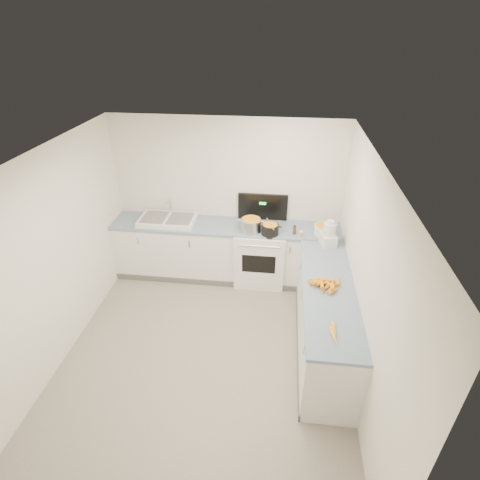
# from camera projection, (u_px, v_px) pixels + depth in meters

# --- Properties ---
(floor) EXTENTS (3.50, 4.00, 0.00)m
(floor) POSITION_uv_depth(u_px,v_px,m) (206.00, 354.00, 4.73)
(floor) COLOR gray
(floor) RESTS_ON ground
(ceiling) EXTENTS (3.50, 4.00, 0.00)m
(ceiling) POSITION_uv_depth(u_px,v_px,m) (194.00, 164.00, 3.46)
(ceiling) COLOR silver
(ceiling) RESTS_ON ground
(wall_back) EXTENTS (3.50, 0.00, 2.50)m
(wall_back) POSITION_uv_depth(u_px,v_px,m) (228.00, 198.00, 5.80)
(wall_back) COLOR silver
(wall_back) RESTS_ON ground
(wall_front) EXTENTS (3.50, 0.00, 2.50)m
(wall_front) POSITION_uv_depth(u_px,v_px,m) (136.00, 456.00, 2.39)
(wall_front) COLOR silver
(wall_front) RESTS_ON ground
(wall_left) EXTENTS (0.00, 4.00, 2.50)m
(wall_left) POSITION_uv_depth(u_px,v_px,m) (51.00, 263.00, 4.27)
(wall_left) COLOR silver
(wall_left) RESTS_ON ground
(wall_right) EXTENTS (0.00, 4.00, 2.50)m
(wall_right) POSITION_uv_depth(u_px,v_px,m) (365.00, 285.00, 3.92)
(wall_right) COLOR silver
(wall_right) RESTS_ON ground
(counter_back) EXTENTS (3.50, 0.62, 0.94)m
(counter_back) POSITION_uv_depth(u_px,v_px,m) (226.00, 251.00, 5.95)
(counter_back) COLOR white
(counter_back) RESTS_ON ground
(counter_right) EXTENTS (0.62, 2.20, 0.94)m
(counter_right) POSITION_uv_depth(u_px,v_px,m) (325.00, 319.00, 4.60)
(counter_right) COLOR white
(counter_right) RESTS_ON ground
(stove) EXTENTS (0.76, 0.65, 1.36)m
(stove) POSITION_uv_depth(u_px,v_px,m) (260.00, 254.00, 5.88)
(stove) COLOR white
(stove) RESTS_ON ground
(sink) EXTENTS (0.86, 0.52, 0.31)m
(sink) POSITION_uv_depth(u_px,v_px,m) (168.00, 220.00, 5.78)
(sink) COLOR white
(sink) RESTS_ON counter_back
(steel_pot) EXTENTS (0.33, 0.33, 0.22)m
(steel_pot) POSITION_uv_depth(u_px,v_px,m) (251.00, 226.00, 5.50)
(steel_pot) COLOR silver
(steel_pot) RESTS_ON stove
(black_pot) EXTENTS (0.27, 0.27, 0.18)m
(black_pot) POSITION_uv_depth(u_px,v_px,m) (270.00, 230.00, 5.44)
(black_pot) COLOR black
(black_pot) RESTS_ON stove
(wooden_spoon) EXTENTS (0.13, 0.35, 0.02)m
(wooden_spoon) POSITION_uv_depth(u_px,v_px,m) (270.00, 224.00, 5.39)
(wooden_spoon) COLOR #AD7A47
(wooden_spoon) RESTS_ON black_pot
(mixing_bowl) EXTENTS (0.36, 0.36, 0.13)m
(mixing_bowl) POSITION_uv_depth(u_px,v_px,m) (324.00, 230.00, 5.44)
(mixing_bowl) COLOR white
(mixing_bowl) RESTS_ON counter_back
(extract_bottle) EXTENTS (0.05, 0.05, 0.12)m
(extract_bottle) POSITION_uv_depth(u_px,v_px,m) (294.00, 230.00, 5.44)
(extract_bottle) COLOR #593319
(extract_bottle) RESTS_ON counter_back
(spice_jar) EXTENTS (0.05, 0.05, 0.08)m
(spice_jar) POSITION_uv_depth(u_px,v_px,m) (301.00, 235.00, 5.37)
(spice_jar) COLOR #E5B266
(spice_jar) RESTS_ON counter_back
(food_processor) EXTENTS (0.24, 0.27, 0.38)m
(food_processor) POSITION_uv_depth(u_px,v_px,m) (329.00, 235.00, 5.13)
(food_processor) COLOR white
(food_processor) RESTS_ON counter_right
(carrot_pile) EXTENTS (0.44, 0.38, 0.09)m
(carrot_pile) POSITION_uv_depth(u_px,v_px,m) (325.00, 283.00, 4.40)
(carrot_pile) COLOR #FFA01F
(carrot_pile) RESTS_ON counter_right
(peeled_carrots) EXTENTS (0.08, 0.31, 0.04)m
(peeled_carrots) POSITION_uv_depth(u_px,v_px,m) (334.00, 333.00, 3.72)
(peeled_carrots) COLOR #FFA526
(peeled_carrots) RESTS_ON counter_right
(peelings) EXTENTS (0.22, 0.27, 0.01)m
(peelings) POSITION_uv_depth(u_px,v_px,m) (154.00, 217.00, 5.76)
(peelings) COLOR tan
(peelings) RESTS_ON sink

